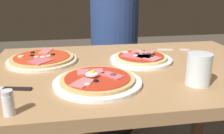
{
  "coord_description": "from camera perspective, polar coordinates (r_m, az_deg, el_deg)",
  "views": [
    {
      "loc": [
        -0.23,
        -0.93,
        1.07
      ],
      "look_at": [
        -0.09,
        -0.08,
        0.78
      ],
      "focal_mm": 40.42,
      "sensor_mm": 36.0,
      "label": 1
    }
  ],
  "objects": [
    {
      "name": "water_glass_near",
      "position": [
        0.87,
        18.96,
        -0.94
      ],
      "size": [
        0.08,
        0.08,
        0.11
      ],
      "color": "silver",
      "rests_on": "dining_table"
    },
    {
      "name": "fork",
      "position": [
        1.29,
        13.13,
        3.89
      ],
      "size": [
        0.16,
        0.04,
        0.0
      ],
      "color": "silver",
      "rests_on": "dining_table"
    },
    {
      "name": "pizza_across_left",
      "position": [
        1.08,
        6.58,
        1.97
      ],
      "size": [
        0.26,
        0.26,
        0.03
      ],
      "color": "white",
      "rests_on": "dining_table"
    },
    {
      "name": "salt_shaker",
      "position": [
        0.69,
        -22.41,
        -7.52
      ],
      "size": [
        0.03,
        0.03,
        0.07
      ],
      "color": "white",
      "rests_on": "dining_table"
    },
    {
      "name": "diner_person",
      "position": [
        1.77,
        0.52,
        1.93
      ],
      "size": [
        0.32,
        0.32,
        1.18
      ],
      "rotation": [
        0.0,
        0.0,
        3.14
      ],
      "color": "black",
      "rests_on": "ground"
    },
    {
      "name": "pizza_across_right",
      "position": [
        1.1,
        -15.53,
        1.74
      ],
      "size": [
        0.29,
        0.29,
        0.03
      ],
      "color": "silver",
      "rests_on": "dining_table"
    },
    {
      "name": "pizza_foreground",
      "position": [
        0.83,
        -3.33,
        -3.11
      ],
      "size": [
        0.29,
        0.29,
        0.05
      ],
      "color": "white",
      "rests_on": "dining_table"
    },
    {
      "name": "knife",
      "position": [
        0.86,
        -22.93,
        -4.49
      ],
      "size": [
        0.19,
        0.06,
        0.01
      ],
      "color": "silver",
      "rests_on": "dining_table"
    },
    {
      "name": "dining_table",
      "position": [
        1.06,
        4.27,
        -6.56
      ],
      "size": [
        1.13,
        0.75,
        0.75
      ],
      "color": "#9E754C",
      "rests_on": "ground"
    }
  ]
}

